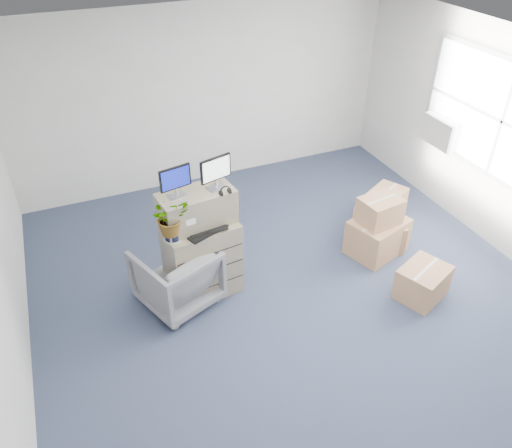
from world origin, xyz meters
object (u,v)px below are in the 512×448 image
object	(u,v)px
monitor_left	(175,180)
potted_plant	(171,221)
office_chair	(177,273)
water_bottle	(199,211)
filing_cabinet_lower	(203,259)
monitor_right	(216,171)
keyboard	(206,231)

from	to	relation	value
monitor_left	potted_plant	size ratio (longest dim) A/B	0.76
monitor_left	office_chair	size ratio (longest dim) A/B	0.42
water_bottle	potted_plant	distance (m)	0.45
potted_plant	office_chair	bearing A→B (deg)	82.62
potted_plant	office_chair	distance (m)	0.80
water_bottle	office_chair	size ratio (longest dim) A/B	0.32
filing_cabinet_lower	monitor_right	bearing A→B (deg)	4.44
monitor_right	potted_plant	xyz separation A→B (m)	(-0.58, -0.18, -0.38)
filing_cabinet_lower	monitor_right	size ratio (longest dim) A/B	2.59
monitor_left	keyboard	bearing A→B (deg)	-49.52
keyboard	water_bottle	world-z (taller)	water_bottle
potted_plant	monitor_right	bearing A→B (deg)	17.00
keyboard	water_bottle	distance (m)	0.26
monitor_left	water_bottle	xyz separation A→B (m)	(0.24, 0.04, -0.48)
monitor_left	monitor_right	distance (m)	0.45
monitor_left	water_bottle	world-z (taller)	monitor_left
filing_cabinet_lower	keyboard	distance (m)	0.52
monitor_left	potted_plant	distance (m)	0.43
filing_cabinet_lower	potted_plant	distance (m)	0.82
monitor_left	keyboard	distance (m)	0.68
filing_cabinet_lower	water_bottle	size ratio (longest dim) A/B	3.61
monitor_right	office_chair	distance (m)	1.32
office_chair	monitor_left	bearing A→B (deg)	-160.50
monitor_right	potted_plant	world-z (taller)	monitor_right
monitor_right	office_chair	world-z (taller)	monitor_right
water_bottle	office_chair	world-z (taller)	water_bottle
water_bottle	filing_cabinet_lower	bearing A→B (deg)	-107.76
filing_cabinet_lower	monitor_left	size ratio (longest dim) A/B	2.75
filing_cabinet_lower	monitor_left	xyz separation A→B (m)	(-0.21, 0.05, 1.10)
keyboard	potted_plant	bearing A→B (deg)	157.81
monitor_right	keyboard	size ratio (longest dim) A/B	0.78
water_bottle	monitor_right	bearing A→B (deg)	-12.13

